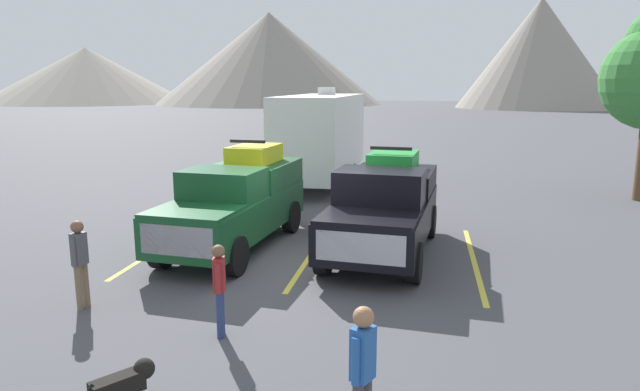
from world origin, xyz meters
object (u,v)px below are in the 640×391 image
object	(u,v)px
camper_trailer_a	(321,134)
person_a	(363,369)
pickup_truck_b	(385,205)
person_b	(219,284)
person_c	(80,258)
pickup_truck_a	(237,200)
dog	(126,382)

from	to	relation	value
camper_trailer_a	person_a	size ratio (longest dim) A/B	5.12
pickup_truck_b	person_b	xyz separation A→B (m)	(-2.24, -5.12, -0.26)
pickup_truck_b	camper_trailer_a	bearing A→B (deg)	109.83
camper_trailer_a	person_c	distance (m)	13.35
pickup_truck_a	pickup_truck_b	distance (m)	3.64
person_a	dog	size ratio (longest dim) A/B	2.21
pickup_truck_a	person_c	distance (m)	4.56
person_a	person_b	distance (m)	3.50
pickup_truck_b	person_b	world-z (taller)	pickup_truck_b
pickup_truck_a	person_b	world-z (taller)	pickup_truck_a
camper_trailer_a	dog	size ratio (longest dim) A/B	11.31
person_c	dog	size ratio (longest dim) A/B	2.13
pickup_truck_b	pickup_truck_a	bearing A→B (deg)	-177.45
camper_trailer_a	dog	bearing A→B (deg)	-88.04
person_b	pickup_truck_b	bearing A→B (deg)	66.31
person_a	person_b	xyz separation A→B (m)	(-2.54, 2.41, -0.09)
pickup_truck_a	pickup_truck_b	size ratio (longest dim) A/B	1.01
person_b	person_c	xyz separation A→B (m)	(-2.86, 0.64, 0.06)
pickup_truck_b	person_c	xyz separation A→B (m)	(-5.10, -4.48, -0.20)
person_a	dog	bearing A→B (deg)	178.24
pickup_truck_a	person_c	world-z (taller)	pickup_truck_a
person_c	pickup_truck_b	bearing A→B (deg)	41.27
camper_trailer_a	dog	distance (m)	16.20
person_a	person_c	xyz separation A→B (m)	(-5.39, 3.05, -0.03)
pickup_truck_b	person_c	distance (m)	6.79
pickup_truck_b	person_a	bearing A→B (deg)	-87.78
pickup_truck_a	camper_trailer_a	distance (m)	8.90
pickup_truck_b	camper_trailer_a	distance (m)	9.27
pickup_truck_b	dog	distance (m)	7.90
dog	person_c	bearing A→B (deg)	130.46
person_a	camper_trailer_a	bearing A→B (deg)	101.92
dog	person_b	bearing A→B (deg)	81.86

